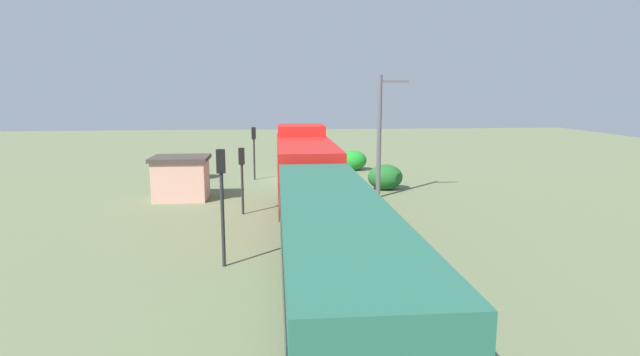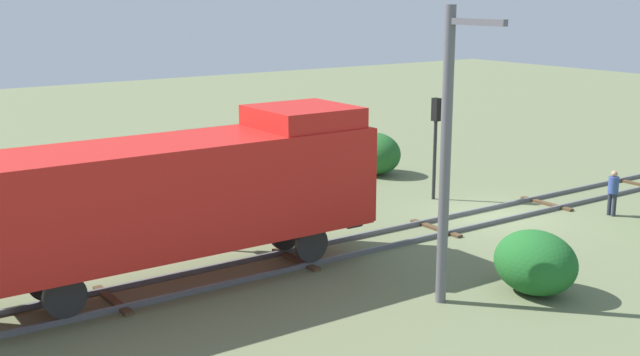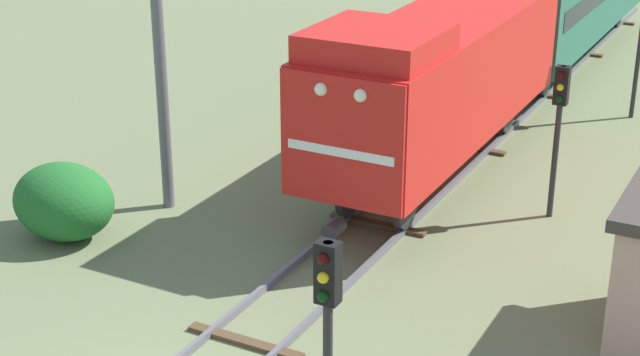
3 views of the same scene
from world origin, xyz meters
name	(u,v)px [view 2 (image 2 of 3)]	position (x,y,z in m)	size (l,w,h in m)	color
ground_plane	(494,216)	(0.00, 0.00, 0.00)	(105.23, 105.23, 0.00)	#66704C
railway_track	(494,215)	(0.00, 0.00, 0.07)	(2.40, 70.15, 0.16)	#595960
locomotive	(193,188)	(0.00, 12.14, 2.77)	(2.90, 11.60, 4.60)	red
traffic_signal_near	(436,129)	(3.20, 0.05, 2.83)	(0.32, 0.34, 4.06)	#262628
traffic_signal_mid	(173,169)	(3.40, 11.19, 2.59)	(0.32, 0.34, 3.70)	#262628
worker_near_track	(613,189)	(-2.40, -3.64, 1.00)	(0.38, 0.38, 1.70)	#262B38
catenary_mast	(447,150)	(-5.06, 7.43, 4.13)	(1.94, 0.28, 7.76)	#595960
relay_hut	(230,167)	(7.50, 6.90, 1.39)	(3.50, 2.90, 2.74)	#D19E8C
bush_mid	(535,263)	(-6.02, 4.91, 0.88)	(2.42, 1.98, 1.76)	#1E6126
bush_far	(375,154)	(8.09, -0.86, 0.95)	(2.62, 2.14, 1.91)	#215C26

